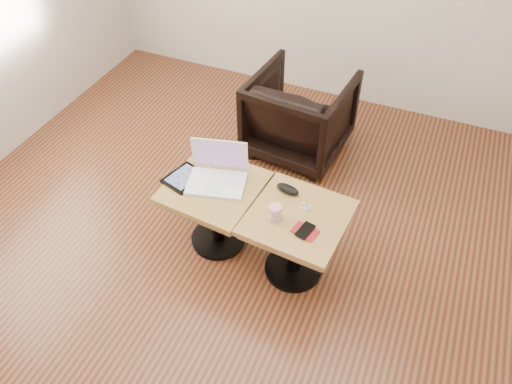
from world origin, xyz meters
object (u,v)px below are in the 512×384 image
at_px(side_table_left, 216,200).
at_px(side_table_right, 296,230).
at_px(armchair, 300,115).
at_px(laptop, 217,174).
at_px(striped_cup, 275,213).

xyz_separation_m(side_table_left, side_table_right, (0.56, -0.04, 0.00)).
bearing_deg(armchair, side_table_left, 87.57).
height_order(side_table_right, laptop, laptop).
height_order(striped_cup, armchair, armchair).
distance_m(side_table_right, laptop, 0.60).
height_order(side_table_right, armchair, armchair).
xyz_separation_m(laptop, striped_cup, (0.45, -0.17, -0.00)).
height_order(side_table_left, armchair, armchair).
distance_m(side_table_right, armchair, 1.27).
bearing_deg(laptop, striped_cup, -34.33).
bearing_deg(striped_cup, armchair, 102.51).
xyz_separation_m(side_table_right, laptop, (-0.57, 0.09, 0.18)).
height_order(laptop, striped_cup, laptop).
relative_size(side_table_left, side_table_right, 1.01).
distance_m(side_table_left, armchair, 1.18).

